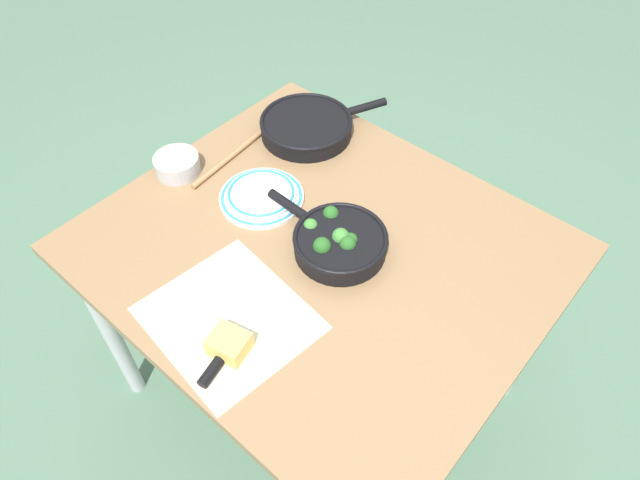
% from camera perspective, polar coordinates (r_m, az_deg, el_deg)
% --- Properties ---
extents(ground_plane, '(14.00, 14.00, 0.00)m').
position_cam_1_polar(ground_plane, '(2.02, 0.00, -14.49)').
color(ground_plane, '#51755B').
extents(dining_table_red, '(1.07, 0.93, 0.75)m').
position_cam_1_polar(dining_table_red, '(1.46, 0.00, -2.77)').
color(dining_table_red, olive).
rests_on(dining_table_red, ground_plane).
extents(skillet_broccoli, '(0.35, 0.23, 0.07)m').
position_cam_1_polar(skillet_broccoli, '(1.36, 1.88, -0.12)').
color(skillet_broccoli, black).
rests_on(skillet_broccoli, dining_table_red).
extents(skillet_eggs, '(0.27, 0.38, 0.05)m').
position_cam_1_polar(skillet_eggs, '(1.69, -1.29, 11.31)').
color(skillet_eggs, black).
rests_on(skillet_eggs, dining_table_red).
extents(wooden_spoon, '(0.07, 0.40, 0.02)m').
position_cam_1_polar(wooden_spoon, '(1.69, -6.79, 9.98)').
color(wooden_spoon, '#A87A4C').
rests_on(wooden_spoon, dining_table_red).
extents(parchment_sheet, '(0.38, 0.34, 0.00)m').
position_cam_1_polar(parchment_sheet, '(1.28, -9.11, -7.72)').
color(parchment_sheet, beige).
rests_on(parchment_sheet, dining_table_red).
extents(grater_knife, '(0.09, 0.28, 0.02)m').
position_cam_1_polar(grater_knife, '(1.23, -9.04, -10.57)').
color(grater_knife, silver).
rests_on(grater_knife, dining_table_red).
extents(cheese_block, '(0.09, 0.08, 0.05)m').
position_cam_1_polar(cheese_block, '(1.22, -9.08, -10.24)').
color(cheese_block, '#E0C15B').
rests_on(cheese_block, dining_table_red).
extents(dinner_plate_stack, '(0.22, 0.22, 0.03)m').
position_cam_1_polar(dinner_plate_stack, '(1.50, -5.87, 4.43)').
color(dinner_plate_stack, white).
rests_on(dinner_plate_stack, dining_table_red).
extents(prep_bowl_steel, '(0.12, 0.12, 0.05)m').
position_cam_1_polar(prep_bowl_steel, '(1.61, -14.09, 7.33)').
color(prep_bowl_steel, '#B7B7BC').
rests_on(prep_bowl_steel, dining_table_red).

